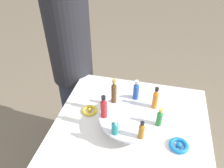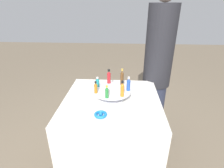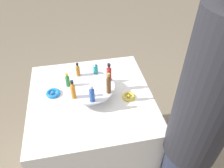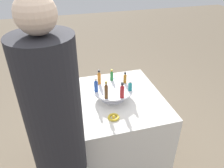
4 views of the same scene
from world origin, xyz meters
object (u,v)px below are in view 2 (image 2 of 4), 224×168
at_px(bottle_blue, 128,84).
at_px(bottle_teal, 98,82).
at_px(bottle_orange, 122,89).
at_px(bottle_brown, 122,77).
at_px(ribbon_bow_blue, 101,114).
at_px(display_stand, 112,93).
at_px(bottle_amber, 96,88).
at_px(ribbon_bow_gold, 120,86).
at_px(person_figure, 157,72).
at_px(bottle_red, 109,77).
at_px(bottle_green, 107,92).

xyz_separation_m(bottle_blue, bottle_teal, (-0.26, 0.05, -0.02)).
relative_size(bottle_orange, bottle_brown, 0.88).
height_order(bottle_orange, bottle_brown, bottle_brown).
height_order(bottle_brown, ribbon_bow_blue, bottle_brown).
distance_m(display_stand, bottle_brown, 0.17).
relative_size(bottle_brown, bottle_teal, 1.72).
height_order(bottle_orange, bottle_blue, bottle_orange).
bearing_deg(display_stand, bottle_amber, -152.98).
bearing_deg(ribbon_bow_gold, person_figure, 33.24).
bearing_deg(person_figure, bottle_teal, -10.24).
bearing_deg(bottle_teal, person_figure, 37.45).
distance_m(bottle_blue, ribbon_bow_blue, 0.35).
xyz_separation_m(display_stand, bottle_blue, (0.14, 0.00, 0.09)).
xyz_separation_m(bottle_blue, person_figure, (0.32, 0.50, -0.07)).
bearing_deg(bottle_brown, bottle_orange, -88.70).
bearing_deg(bottle_brown, person_figure, 46.41).
distance_m(bottle_orange, bottle_red, 0.27).
bearing_deg(ribbon_bow_gold, bottle_green, -103.63).
distance_m(bottle_red, ribbon_bow_blue, 0.40).
distance_m(bottle_teal, ribbon_bow_gold, 0.29).
bearing_deg(bottle_orange, ribbon_bow_gold, 93.80).
bearing_deg(bottle_teal, bottle_brown, 14.16).
xyz_separation_m(bottle_orange, bottle_red, (-0.12, 0.24, 0.00)).
xyz_separation_m(bottle_orange, ribbon_bow_gold, (-0.02, 0.35, -0.14)).
relative_size(bottle_green, bottle_blue, 0.85).
xyz_separation_m(bottle_teal, person_figure, (0.58, 0.44, -0.06)).
bearing_deg(bottle_amber, display_stand, 27.02).
bearing_deg(bottle_amber, bottle_teal, 91.30).
bearing_deg(ribbon_bow_blue, bottle_amber, 107.46).
xyz_separation_m(bottle_amber, person_figure, (0.58, 0.56, -0.06)).
relative_size(bottle_green, bottle_red, 0.78).
distance_m(bottle_amber, ribbon_bow_blue, 0.23).
relative_size(display_stand, bottle_orange, 2.50).
bearing_deg(bottle_amber, ribbon_bow_gold, 58.73).
xyz_separation_m(ribbon_bow_blue, person_figure, (0.52, 0.75, 0.06)).
xyz_separation_m(display_stand, bottle_amber, (-0.12, -0.06, 0.08)).
distance_m(bottle_blue, bottle_brown, 0.12).
relative_size(display_stand, bottle_blue, 2.73).
bearing_deg(ribbon_bow_blue, bottle_red, 85.30).
height_order(bottle_red, bottle_amber, bottle_red).
bearing_deg(bottle_red, bottle_amber, -114.41).
bearing_deg(person_figure, display_stand, 0.00).
distance_m(bottle_brown, bottle_amber, 0.27).
relative_size(display_stand, bottle_green, 3.21).
relative_size(display_stand, bottle_red, 2.50).
height_order(bottle_blue, ribbon_bow_gold, bottle_blue).
relative_size(bottle_orange, bottle_blue, 1.09).
height_order(bottle_green, bottle_teal, bottle_green).
height_order(display_stand, person_figure, person_figure).
distance_m(bottle_green, ribbon_bow_gold, 0.41).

